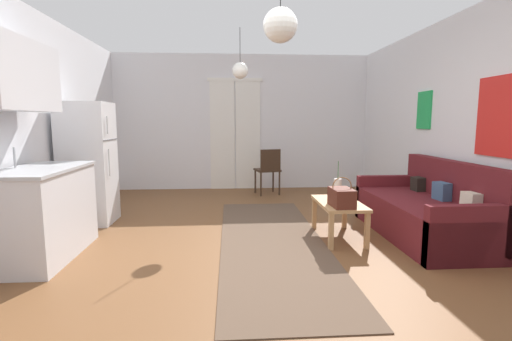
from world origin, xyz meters
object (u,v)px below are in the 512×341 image
Objects in this scene: couch at (428,213)px; bamboo_vase at (338,188)px; pendant_lamp_near at (280,25)px; pendant_lamp_far at (240,71)px; accent_chair at (268,168)px; coffee_table at (339,207)px; handbag at (342,197)px; refrigerator at (88,163)px.

couch is 1.09m from bamboo_vase.
pendant_lamp_near is 0.92× the size of pendant_lamp_far.
couch is at bearing 26.12° from pendant_lamp_near.
couch reaches higher than accent_chair.
coffee_table is 0.30m from handbag.
pendant_lamp_far reaches higher than refrigerator.
accent_chair is (-0.55, 2.61, 0.12)m from coffee_table.
refrigerator reaches higher than accent_chair.
refrigerator is at bearing 141.45° from pendant_lamp_near.
accent_chair is 2.15m from pendant_lamp_far.
pendant_lamp_near reaches higher than accent_chair.
pendant_lamp_far is at bearing 150.03° from couch.
bamboo_vase is 3.26m from refrigerator.
handbag is at bearing -168.16° from couch.
couch is 1.08m from coffee_table.
pendant_lamp_far reaches higher than couch.
bamboo_vase is at bearing 91.19° from accent_chair.
pendant_lamp_far reaches higher than bamboo_vase.
refrigerator is 2.48× the size of pendant_lamp_near.
pendant_lamp_far is at bearing 139.68° from bamboo_vase.
accent_chair is 1.21× the size of pendant_lamp_far.
couch is 2.83m from pendant_lamp_near.
bamboo_vase is at bearing 77.46° from coffee_table.
accent_chair is at bearing 104.55° from bamboo_vase.
pendant_lamp_near is (-0.89, -1.21, 1.60)m from bamboo_vase.
bamboo_vase is 0.52m from handbag.
bamboo_vase is at bearing 78.35° from handbag.
coffee_table is 0.54× the size of refrigerator.
pendant_lamp_near is at bearing -138.26° from handbag.
pendant_lamp_far reaches higher than handbag.
couch is 2.79× the size of pendant_lamp_far.
coffee_table is 1.01× the size of accent_chair.
refrigerator is 2.29× the size of pendant_lamp_far.
pendant_lamp_far is at bearing 131.39° from coffee_table.
coffee_table is 2.18m from pendant_lamp_near.
pendant_lamp_near is 2.21m from pendant_lamp_far.
couch is 3.09m from pendant_lamp_far.
coffee_table is at bearing 79.34° from handbag.
coffee_table is 3.29m from refrigerator.
handbag is at bearing 86.67° from accent_chair.
refrigerator is (-3.13, 0.89, 0.43)m from coffee_table.
refrigerator reaches higher than bamboo_vase.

